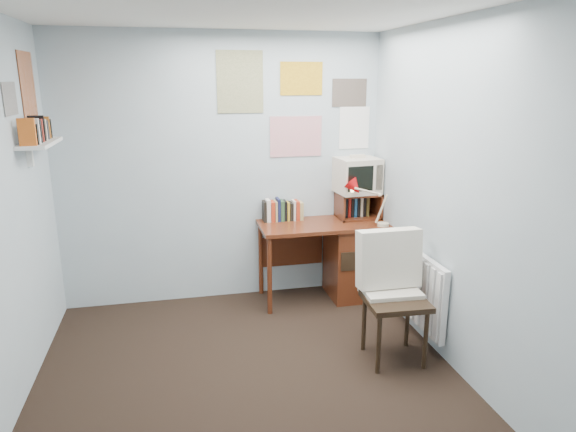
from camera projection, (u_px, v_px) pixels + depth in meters
name	position (u px, v px, depth m)	size (l,w,h in m)	color
ground	(255.00, 397.00, 3.46)	(3.50, 3.50, 0.00)	black
back_wall	(223.00, 171.00, 4.79)	(3.00, 0.02, 2.50)	#AEBFC7
right_wall	(471.00, 206.00, 3.45)	(0.02, 3.50, 2.50)	#AEBFC7
ceiling	(247.00, 0.00, 2.81)	(3.00, 3.50, 0.02)	white
desk	(349.00, 256.00, 5.00)	(1.20, 0.55, 0.76)	#582614
desk_chair	(395.00, 301.00, 3.82)	(0.49, 0.47, 0.95)	black
desk_lamp	(384.00, 206.00, 4.70)	(0.27, 0.23, 0.38)	red
tv_riser	(358.00, 205.00, 5.00)	(0.40, 0.30, 0.25)	#582614
crt_tv	(357.00, 174.00, 4.94)	(0.39, 0.36, 0.37)	beige
book_row	(294.00, 208.00, 4.94)	(0.60, 0.14, 0.22)	#582614
radiator	(420.00, 289.00, 4.18)	(0.09, 0.80, 0.60)	white
wall_shelf	(40.00, 143.00, 3.78)	(0.20, 0.62, 0.24)	white
posters_back	(296.00, 104.00, 4.77)	(1.20, 0.01, 0.90)	white
posters_left	(19.00, 90.00, 3.66)	(0.01, 0.70, 0.60)	white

